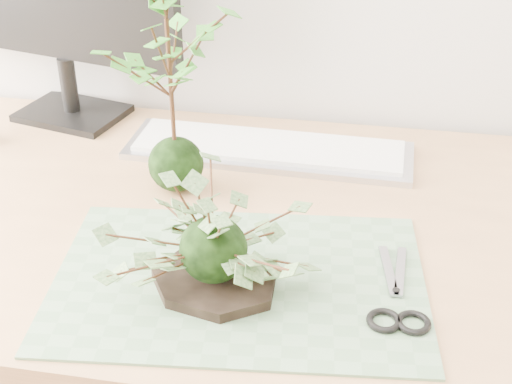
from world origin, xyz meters
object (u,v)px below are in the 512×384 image
keyboard (269,149)px  desk (218,261)px  maple_kokedama (167,33)px  ivy_kokedama (212,222)px

keyboard → desk: bearing=-101.2°
desk → maple_kokedama: (-0.08, 0.06, 0.34)m
ivy_kokedama → keyboard: (0.01, 0.38, -0.09)m
ivy_kokedama → keyboard: bearing=88.8°
ivy_kokedama → maple_kokedama: maple_kokedama is taller
keyboard → ivy_kokedama: bearing=-89.8°
ivy_kokedama → desk: bearing=102.3°
maple_kokedama → keyboard: (0.12, 0.14, -0.24)m
ivy_kokedama → keyboard: ivy_kokedama is taller
ivy_kokedama → maple_kokedama: size_ratio=0.84×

